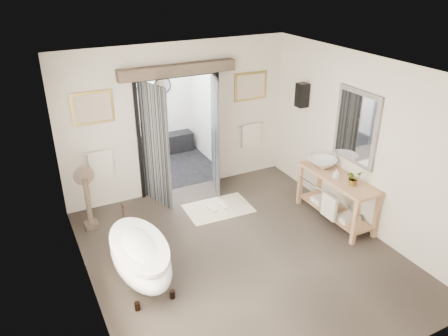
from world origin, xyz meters
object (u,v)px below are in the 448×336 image
Objects in this scene: vanity at (336,195)px; clawfoot_tub at (140,255)px; basin at (323,163)px; rug at (218,208)px.

clawfoot_tub is at bearing 179.77° from vanity.
basin is (0.00, 0.41, 0.43)m from vanity.
basin is at bearing -26.97° from rug.
vanity reaches higher than rug.
vanity reaches higher than clawfoot_tub.
vanity is at bearing -0.23° from clawfoot_tub.
clawfoot_tub is 3.46× the size of basin.
basin reaches higher than clawfoot_tub.
clawfoot_tub is 1.05× the size of vanity.
clawfoot_tub is 3.52m from vanity.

